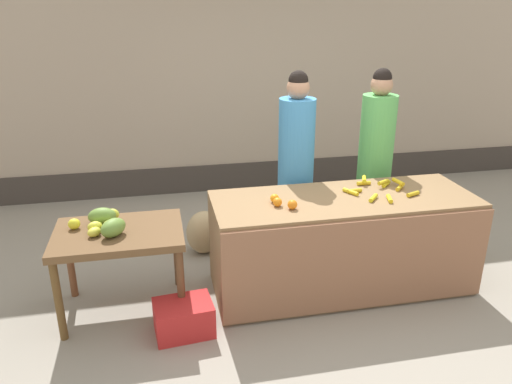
# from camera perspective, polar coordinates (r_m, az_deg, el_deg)

# --- Properties ---
(ground_plane) EXTENTS (24.00, 24.00, 0.00)m
(ground_plane) POSITION_cam_1_polar(r_m,az_deg,el_deg) (4.53, 5.54, -11.02)
(ground_plane) COLOR gray
(market_wall_back) EXTENTS (9.26, 0.23, 3.37)m
(market_wall_back) POSITION_cam_1_polar(r_m,az_deg,el_deg) (6.55, -1.17, 14.53)
(market_wall_back) COLOR tan
(market_wall_back) RESTS_ON ground
(fruit_stall_counter) EXTENTS (2.25, 0.84, 0.85)m
(fruit_stall_counter) POSITION_cam_1_polar(r_m,az_deg,el_deg) (4.41, 9.92, -5.84)
(fruit_stall_counter) COLOR olive
(fruit_stall_counter) RESTS_ON ground
(side_table_wooden) EXTENTS (1.00, 0.71, 0.72)m
(side_table_wooden) POSITION_cam_1_polar(r_m,az_deg,el_deg) (4.07, -15.50, -5.55)
(side_table_wooden) COLOR brown
(side_table_wooden) RESTS_ON ground
(banana_bunch_pile) EXTENTS (0.62, 0.56, 0.07)m
(banana_bunch_pile) POSITION_cam_1_polar(r_m,az_deg,el_deg) (4.45, 14.04, 0.43)
(banana_bunch_pile) COLOR gold
(banana_bunch_pile) RESTS_ON fruit_stall_counter
(orange_pile) EXTENTS (0.18, 0.24, 0.08)m
(orange_pile) POSITION_cam_1_polar(r_m,az_deg,el_deg) (3.99, 3.04, -1.14)
(orange_pile) COLOR orange
(orange_pile) RESTS_ON fruit_stall_counter
(mango_papaya_pile) EXTENTS (0.49, 0.51, 0.14)m
(mango_papaya_pile) POSITION_cam_1_polar(r_m,az_deg,el_deg) (4.05, -17.08, -3.38)
(mango_papaya_pile) COLOR yellow
(mango_papaya_pile) RESTS_ON side_table_wooden
(vendor_woman_blue_shirt) EXTENTS (0.34, 0.34, 1.84)m
(vendor_woman_blue_shirt) POSITION_cam_1_polar(r_m,az_deg,el_deg) (4.73, 4.61, 2.85)
(vendor_woman_blue_shirt) COLOR #33333D
(vendor_woman_blue_shirt) RESTS_ON ground
(vendor_woman_green_shirt) EXTENTS (0.34, 0.34, 1.83)m
(vendor_woman_green_shirt) POSITION_cam_1_polar(r_m,az_deg,el_deg) (5.08, 13.57, 3.56)
(vendor_woman_green_shirt) COLOR #33333D
(vendor_woman_green_shirt) RESTS_ON ground
(produce_crate) EXTENTS (0.47, 0.36, 0.26)m
(produce_crate) POSITION_cam_1_polar(r_m,az_deg,el_deg) (3.96, -8.34, -14.18)
(produce_crate) COLOR red
(produce_crate) RESTS_ON ground
(produce_sack) EXTENTS (0.41, 0.36, 0.45)m
(produce_sack) POSITION_cam_1_polar(r_m,az_deg,el_deg) (5.04, -6.02, -4.64)
(produce_sack) COLOR tan
(produce_sack) RESTS_ON ground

